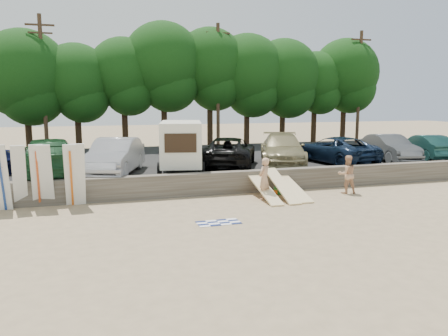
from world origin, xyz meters
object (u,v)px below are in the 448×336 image
at_px(beachgoer_b, 347,174).
at_px(cooler, 278,191).
at_px(box_trailer, 181,144).
at_px(car_7, 425,147).
at_px(beachgoer_a, 264,179).
at_px(car_6, 389,148).
at_px(car_4, 282,149).
at_px(car_2, 115,156).
at_px(car_1, 50,157).
at_px(car_5, 335,150).
at_px(car_3, 228,152).

bearing_deg(beachgoer_b, cooler, -4.27).
relative_size(box_trailer, beachgoer_b, 2.38).
height_order(car_7, beachgoer_a, car_7).
height_order(car_6, beachgoer_b, car_6).
relative_size(car_6, car_7, 1.05).
bearing_deg(car_4, car_2, -154.64).
height_order(car_2, beachgoer_b, car_2).
bearing_deg(beachgoer_a, car_6, 168.60).
relative_size(car_7, beachgoer_a, 2.44).
distance_m(car_6, cooler, 9.38).
height_order(box_trailer, car_1, box_trailer).
distance_m(car_7, cooler, 11.91).
xyz_separation_m(beachgoer_a, beachgoer_b, (4.05, 0.08, -0.03)).
bearing_deg(car_1, cooler, 154.94).
height_order(car_4, car_5, car_4).
relative_size(car_2, beachgoer_a, 2.89).
xyz_separation_m(car_6, car_7, (2.67, 0.15, -0.03)).
relative_size(car_4, car_7, 1.29).
bearing_deg(car_1, car_5, 175.86).
bearing_deg(beachgoer_a, car_3, -125.64).
relative_size(car_6, beachgoer_b, 2.64).
height_order(car_5, car_7, car_5).
bearing_deg(beachgoer_a, car_7, 164.25).
xyz_separation_m(car_5, car_6, (3.46, -0.10, 0.02)).
distance_m(car_2, car_4, 8.99).
bearing_deg(beachgoer_b, car_2, -13.51).
bearing_deg(car_7, car_5, 9.89).
relative_size(car_3, car_7, 1.29).
bearing_deg(car_3, car_6, -159.78).
height_order(car_2, car_5, car_2).
relative_size(car_1, car_4, 1.07).
relative_size(car_5, cooler, 13.98).
height_order(car_6, cooler, car_6).
bearing_deg(car_4, beachgoer_b, -58.31).
height_order(beachgoer_a, beachgoer_b, beachgoer_a).
xyz_separation_m(box_trailer, car_6, (12.28, 0.24, -0.61)).
xyz_separation_m(box_trailer, cooler, (3.73, -3.40, -1.91)).
height_order(box_trailer, beachgoer_a, box_trailer).
bearing_deg(car_1, car_6, 175.57).
bearing_deg(car_6, car_4, -177.77).
xyz_separation_m(car_2, car_6, (15.46, 0.26, -0.10)).
distance_m(car_4, beachgoer_b, 5.02).
distance_m(car_1, car_7, 21.05).
distance_m(car_6, beachgoer_a, 10.55).
relative_size(car_1, beachgoer_b, 3.47).
bearing_deg(car_7, car_6, 12.63).
bearing_deg(car_2, beachgoer_a, -17.57).
bearing_deg(box_trailer, car_3, 26.72).
bearing_deg(car_5, car_1, -7.91).
xyz_separation_m(car_7, cooler, (-11.23, -3.79, -1.26)).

